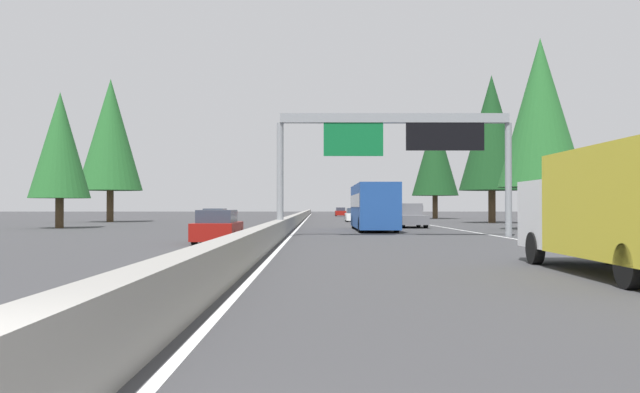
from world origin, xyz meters
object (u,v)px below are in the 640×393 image
object	(u,v)px
bus_near_center	(373,205)
conifer_right_far	(435,155)
conifer_right_mid	(492,133)
conifer_left_near	(60,145)
conifer_right_near	(540,113)
sedan_near_right	(354,215)
minivan_distant_b	(370,211)
pickup_distant_a	(410,216)
sign_gantry_overhead	(398,139)
oncoming_near	(215,219)
sedan_mid_right	(340,212)
sedan_far_left	(365,213)
oncoming_far	(218,228)
box_truck_far_right	(623,207)
conifer_left_mid	(110,135)

from	to	relation	value
bus_near_center	conifer_right_far	size ratio (longest dim) A/B	0.82
conifer_right_mid	conifer_left_near	world-z (taller)	conifer_right_mid
conifer_right_near	conifer_right_mid	bearing A→B (deg)	-4.57
sedan_near_right	minivan_distant_b	world-z (taller)	minivan_distant_b
bus_near_center	conifer_right_mid	size ratio (longest dim) A/B	0.78
minivan_distant_b	pickup_distant_a	size ratio (longest dim) A/B	0.89
sign_gantry_overhead	conifer_right_far	bearing A→B (deg)	-11.80
bus_near_center	minivan_distant_b	bearing A→B (deg)	-4.05
oncoming_near	conifer_right_near	size ratio (longest dim) A/B	0.32
sedan_near_right	sedan_mid_right	distance (m)	42.86
sedan_near_right	sedan_far_left	bearing A→B (deg)	-6.00
minivan_distant_b	oncoming_far	distance (m)	65.23
oncoming_far	conifer_right_mid	xyz separation A→B (m)	(37.69, -21.85, 8.31)
bus_near_center	pickup_distant_a	size ratio (longest dim) A/B	2.05
conifer_right_far	conifer_right_near	bearing A→B (deg)	-179.89
box_truck_far_right	conifer_right_far	bearing A→B (deg)	-6.49
conifer_left_near	pickup_distant_a	bearing A→B (deg)	-85.77
box_truck_far_right	minivan_distant_b	bearing A→B (deg)	-0.03
pickup_distant_a	bus_near_center	bearing A→B (deg)	153.59
conifer_right_mid	conifer_left_mid	xyz separation A→B (m)	(4.08, 39.34, 0.24)
sedan_mid_right	oncoming_near	world-z (taller)	same
sedan_near_right	oncoming_near	bearing A→B (deg)	149.01
sedan_mid_right	conifer_right_near	bearing A→B (deg)	-170.01
sign_gantry_overhead	sedan_near_right	distance (m)	36.89
sign_gantry_overhead	pickup_distant_a	xyz separation A→B (m)	(16.56, -2.91, -4.36)
sign_gantry_overhead	conifer_right_mid	world-z (taller)	conifer_right_mid
box_truck_far_right	oncoming_near	bearing A→B (deg)	22.03
oncoming_near	conifer_right_mid	world-z (taller)	conifer_right_mid
conifer_left_near	minivan_distant_b	bearing A→B (deg)	-31.59
oncoming_near	conifer_left_near	distance (m)	12.84
oncoming_far	conifer_left_near	xyz separation A→B (m)	(20.95, 14.95, 5.55)
minivan_distant_b	conifer_right_mid	xyz separation A→B (m)	(-26.50, -10.21, 8.04)
minivan_distant_b	sedan_far_left	distance (m)	10.31
conifer_right_near	conifer_right_mid	xyz separation A→B (m)	(19.76, -1.58, 0.71)
conifer_right_far	pickup_distant_a	bearing A→B (deg)	167.41
oncoming_far	conifer_right_far	size ratio (longest dim) A/B	0.31
sedan_mid_right	conifer_right_mid	world-z (taller)	conifer_right_mid
minivan_distant_b	conifer_left_near	xyz separation A→B (m)	(-43.24, 26.59, 5.28)
sign_gantry_overhead	box_truck_far_right	xyz separation A→B (m)	(-20.75, -2.84, -3.67)
box_truck_far_right	conifer_left_near	distance (m)	44.45
sedan_mid_right	conifer_right_far	distance (m)	28.58
pickup_distant_a	oncoming_far	bearing A→B (deg)	153.02
bus_near_center	pickup_distant_a	distance (m)	7.79
conifer_right_near	conifer_right_far	world-z (taller)	conifer_right_far
sedan_near_right	oncoming_near	world-z (taller)	same
oncoming_far	conifer_left_mid	size ratio (longest dim) A/B	0.29
minivan_distant_b	conifer_right_near	size ratio (longest dim) A/B	0.37
box_truck_far_right	oncoming_far	xyz separation A→B (m)	(14.40, 11.60, -0.93)
conifer_right_near	bus_near_center	bearing A→B (deg)	99.19
sedan_far_left	conifer_right_far	distance (m)	17.77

